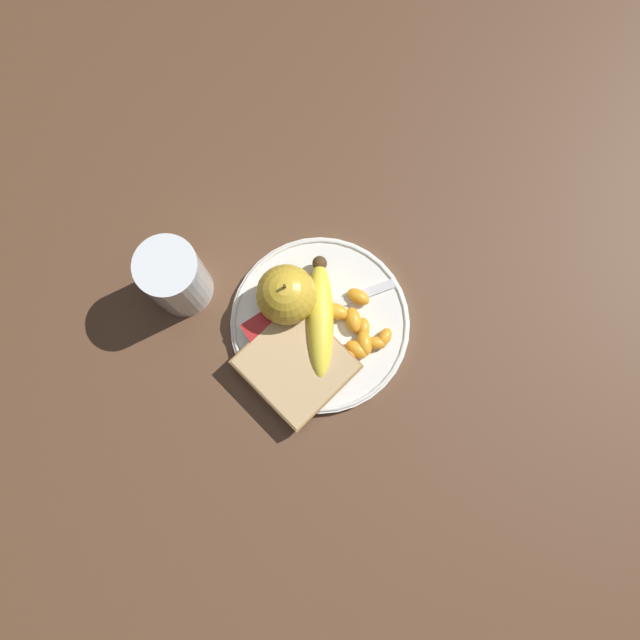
% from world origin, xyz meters
% --- Properties ---
extents(ground_plane, '(3.00, 3.00, 0.00)m').
position_xyz_m(ground_plane, '(0.00, 0.00, 0.00)').
color(ground_plane, brown).
extents(plate, '(0.24, 0.24, 0.01)m').
position_xyz_m(plate, '(0.00, 0.00, 0.01)').
color(plate, silver).
rests_on(plate, ground_plane).
extents(juice_glass, '(0.08, 0.08, 0.11)m').
position_xyz_m(juice_glass, '(-0.14, -0.12, 0.05)').
color(juice_glass, silver).
rests_on(juice_glass, ground_plane).
extents(apple, '(0.08, 0.08, 0.09)m').
position_xyz_m(apple, '(-0.05, -0.02, 0.05)').
color(apple, gold).
rests_on(apple, plate).
extents(banana, '(0.15, 0.11, 0.04)m').
position_xyz_m(banana, '(-0.01, 0.00, 0.03)').
color(banana, yellow).
rests_on(banana, plate).
extents(bread_slice, '(0.14, 0.14, 0.02)m').
position_xyz_m(bread_slice, '(0.03, -0.06, 0.02)').
color(bread_slice, olive).
rests_on(bread_slice, plate).
extents(fork, '(0.06, 0.18, 0.00)m').
position_xyz_m(fork, '(-0.02, 0.00, 0.01)').
color(fork, silver).
rests_on(fork, plate).
extents(jam_packet, '(0.05, 0.04, 0.02)m').
position_xyz_m(jam_packet, '(-0.03, -0.07, 0.02)').
color(jam_packet, white).
rests_on(jam_packet, plate).
extents(orange_segment_0, '(0.03, 0.03, 0.02)m').
position_xyz_m(orange_segment_0, '(0.06, 0.06, 0.02)').
color(orange_segment_0, orange).
rests_on(orange_segment_0, plate).
extents(orange_segment_1, '(0.04, 0.03, 0.02)m').
position_xyz_m(orange_segment_1, '(0.00, 0.06, 0.02)').
color(orange_segment_1, orange).
rests_on(orange_segment_1, plate).
extents(orange_segment_2, '(0.04, 0.03, 0.02)m').
position_xyz_m(orange_segment_2, '(0.06, 0.03, 0.02)').
color(orange_segment_2, orange).
rests_on(orange_segment_2, plate).
extents(orange_segment_3, '(0.02, 0.03, 0.02)m').
position_xyz_m(orange_segment_3, '(0.02, -0.01, 0.02)').
color(orange_segment_3, orange).
rests_on(orange_segment_3, plate).
extents(orange_segment_4, '(0.03, 0.04, 0.02)m').
position_xyz_m(orange_segment_4, '(0.06, -0.00, 0.02)').
color(orange_segment_4, orange).
rests_on(orange_segment_4, plate).
extents(orange_segment_5, '(0.04, 0.04, 0.02)m').
position_xyz_m(orange_segment_5, '(-0.00, 0.02, 0.02)').
color(orange_segment_5, orange).
rests_on(orange_segment_5, plate).
extents(orange_segment_6, '(0.03, 0.03, 0.02)m').
position_xyz_m(orange_segment_6, '(0.04, 0.04, 0.02)').
color(orange_segment_6, orange).
rests_on(orange_segment_6, plate).
extents(orange_segment_7, '(0.04, 0.03, 0.02)m').
position_xyz_m(orange_segment_7, '(0.02, 0.04, 0.02)').
color(orange_segment_7, orange).
rests_on(orange_segment_7, plate).
extents(orange_segment_8, '(0.03, 0.03, 0.02)m').
position_xyz_m(orange_segment_8, '(0.06, 0.04, 0.02)').
color(orange_segment_8, orange).
rests_on(orange_segment_8, plate).
extents(orange_segment_9, '(0.04, 0.03, 0.02)m').
position_xyz_m(orange_segment_9, '(0.06, 0.02, 0.02)').
color(orange_segment_9, orange).
rests_on(orange_segment_9, plate).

